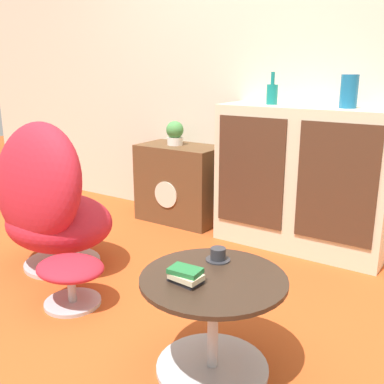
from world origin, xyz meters
TOP-DOWN VIEW (x-y plane):
  - ground_plane at (0.00, 0.00)m, footprint 12.00×12.00m
  - wall_back at (0.00, 1.60)m, footprint 6.40×0.06m
  - sideboard at (0.44, 1.37)m, footprint 1.15×0.41m
  - tv_console at (-0.58, 1.38)m, footprint 0.66×0.39m
  - egg_chair at (-0.71, 0.18)m, footprint 0.75×0.69m
  - ottoman at (-0.26, -0.07)m, footprint 0.38×0.32m
  - coffee_table at (0.63, -0.11)m, footprint 0.59×0.59m
  - vase_leftmost at (0.19, 1.37)m, footprint 0.07×0.07m
  - vase_inner_left at (0.70, 1.37)m, footprint 0.11×0.11m
  - potted_plant at (-0.63, 1.38)m, footprint 0.14×0.14m
  - teacup at (0.57, 0.03)m, footprint 0.11×0.11m
  - book_stack at (0.57, -0.21)m, footprint 0.14×0.10m

SIDE VIEW (x-z plane):
  - ground_plane at x=0.00m, z-range 0.00..0.00m
  - ottoman at x=-0.26m, z-range 0.05..0.31m
  - coffee_table at x=0.63m, z-range 0.03..0.46m
  - tv_console at x=-0.58m, z-range 0.00..0.62m
  - egg_chair at x=-0.71m, z-range -0.05..0.90m
  - teacup at x=0.57m, z-range 0.42..0.47m
  - book_stack at x=0.57m, z-range 0.42..0.48m
  - sideboard at x=0.44m, z-range 0.00..0.98m
  - potted_plant at x=-0.63m, z-range 0.62..0.81m
  - vase_leftmost at x=0.19m, z-range 0.94..1.16m
  - vase_inner_left at x=0.70m, z-range 0.98..1.18m
  - wall_back at x=0.00m, z-range 0.00..2.60m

